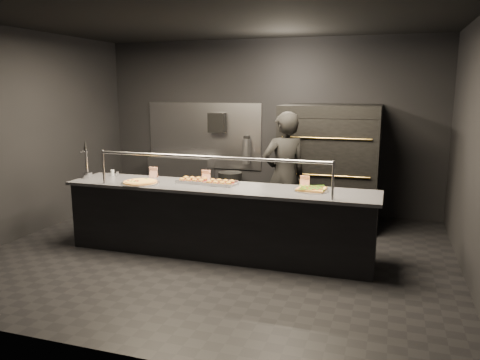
{
  "coord_description": "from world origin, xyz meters",
  "views": [
    {
      "loc": [
        2.08,
        -5.54,
        2.17
      ],
      "look_at": [
        0.24,
        0.2,
        0.98
      ],
      "focal_mm": 35.0,
      "sensor_mm": 36.0,
      "label": 1
    }
  ],
  "objects_px": {
    "service_counter": "(218,220)",
    "trash_bin": "(230,191)",
    "towel_dispenser": "(217,123)",
    "pizza_oven": "(330,165)",
    "slider_tray_a": "(193,180)",
    "round_pizza": "(140,182)",
    "beer_tap": "(87,167)",
    "slider_tray_b": "(221,183)",
    "prep_shelf": "(182,181)",
    "worker": "(284,175)",
    "fire_extinguisher": "(246,151)",
    "square_pizza": "(311,189)"
  },
  "relations": [
    {
      "from": "service_counter",
      "to": "beer_tap",
      "type": "distance_m",
      "value": 2.04
    },
    {
      "from": "beer_tap",
      "to": "trash_bin",
      "type": "relative_size",
      "value": 0.77
    },
    {
      "from": "slider_tray_b",
      "to": "square_pizza",
      "type": "distance_m",
      "value": 1.2
    },
    {
      "from": "prep_shelf",
      "to": "slider_tray_b",
      "type": "height_order",
      "value": "slider_tray_b"
    },
    {
      "from": "towel_dispenser",
      "to": "trash_bin",
      "type": "bearing_deg",
      "value": -36.3
    },
    {
      "from": "towel_dispenser",
      "to": "beer_tap",
      "type": "bearing_deg",
      "value": -113.33
    },
    {
      "from": "pizza_oven",
      "to": "square_pizza",
      "type": "height_order",
      "value": "pizza_oven"
    },
    {
      "from": "fire_extinguisher",
      "to": "round_pizza",
      "type": "relative_size",
      "value": 0.99
    },
    {
      "from": "prep_shelf",
      "to": "towel_dispenser",
      "type": "relative_size",
      "value": 3.43
    },
    {
      "from": "pizza_oven",
      "to": "prep_shelf",
      "type": "xyz_separation_m",
      "value": [
        -2.8,
        0.42,
        -0.52
      ]
    },
    {
      "from": "slider_tray_b",
      "to": "trash_bin",
      "type": "bearing_deg",
      "value": 105.69
    },
    {
      "from": "beer_tap",
      "to": "slider_tray_a",
      "type": "distance_m",
      "value": 1.56
    },
    {
      "from": "worker",
      "to": "trash_bin",
      "type": "bearing_deg",
      "value": -79.91
    },
    {
      "from": "pizza_oven",
      "to": "service_counter",
      "type": "bearing_deg",
      "value": -122.27
    },
    {
      "from": "slider_tray_a",
      "to": "trash_bin",
      "type": "relative_size",
      "value": 0.63
    },
    {
      "from": "square_pizza",
      "to": "slider_tray_a",
      "type": "bearing_deg",
      "value": 177.77
    },
    {
      "from": "pizza_oven",
      "to": "beer_tap",
      "type": "bearing_deg",
      "value": -148.32
    },
    {
      "from": "pizza_oven",
      "to": "slider_tray_b",
      "type": "relative_size",
      "value": 4.25
    },
    {
      "from": "service_counter",
      "to": "towel_dispenser",
      "type": "bearing_deg",
      "value": 110.63
    },
    {
      "from": "slider_tray_b",
      "to": "pizza_oven",
      "type": "bearing_deg",
      "value": 56.32
    },
    {
      "from": "prep_shelf",
      "to": "towel_dispenser",
      "type": "height_order",
      "value": "towel_dispenser"
    },
    {
      "from": "service_counter",
      "to": "fire_extinguisher",
      "type": "bearing_deg",
      "value": 98.3
    },
    {
      "from": "prep_shelf",
      "to": "beer_tap",
      "type": "bearing_deg",
      "value": -98.42
    },
    {
      "from": "square_pizza",
      "to": "service_counter",
      "type": "bearing_deg",
      "value": -175.8
    },
    {
      "from": "service_counter",
      "to": "trash_bin",
      "type": "xyz_separation_m",
      "value": [
        -0.58,
        2.15,
        -0.11
      ]
    },
    {
      "from": "service_counter",
      "to": "beer_tap",
      "type": "height_order",
      "value": "beer_tap"
    },
    {
      "from": "prep_shelf",
      "to": "square_pizza",
      "type": "bearing_deg",
      "value": -38.59
    },
    {
      "from": "square_pizza",
      "to": "slider_tray_b",
      "type": "bearing_deg",
      "value": 179.45
    },
    {
      "from": "beer_tap",
      "to": "fire_extinguisher",
      "type": "bearing_deg",
      "value": 56.79
    },
    {
      "from": "pizza_oven",
      "to": "slider_tray_a",
      "type": "height_order",
      "value": "pizza_oven"
    },
    {
      "from": "service_counter",
      "to": "towel_dispenser",
      "type": "distance_m",
      "value": 2.78
    },
    {
      "from": "round_pizza",
      "to": "beer_tap",
      "type": "bearing_deg",
      "value": 173.31
    },
    {
      "from": "service_counter",
      "to": "worker",
      "type": "bearing_deg",
      "value": 56.59
    },
    {
      "from": "round_pizza",
      "to": "trash_bin",
      "type": "relative_size",
      "value": 0.73
    },
    {
      "from": "towel_dispenser",
      "to": "slider_tray_a",
      "type": "height_order",
      "value": "towel_dispenser"
    },
    {
      "from": "towel_dispenser",
      "to": "trash_bin",
      "type": "distance_m",
      "value": 1.26
    },
    {
      "from": "prep_shelf",
      "to": "beer_tap",
      "type": "xyz_separation_m",
      "value": [
        -0.35,
        -2.36,
        0.62
      ]
    },
    {
      "from": "slider_tray_a",
      "to": "slider_tray_b",
      "type": "distance_m",
      "value": 0.41
    },
    {
      "from": "service_counter",
      "to": "slider_tray_a",
      "type": "height_order",
      "value": "service_counter"
    },
    {
      "from": "service_counter",
      "to": "worker",
      "type": "xyz_separation_m",
      "value": [
        0.65,
        0.99,
        0.46
      ]
    },
    {
      "from": "service_counter",
      "to": "pizza_oven",
      "type": "bearing_deg",
      "value": 57.73
    },
    {
      "from": "beer_tap",
      "to": "slider_tray_b",
      "type": "bearing_deg",
      "value": 4.2
    },
    {
      "from": "fire_extinguisher",
      "to": "service_counter",
      "type": "bearing_deg",
      "value": -81.7
    },
    {
      "from": "trash_bin",
      "to": "worker",
      "type": "xyz_separation_m",
      "value": [
        1.23,
        -1.16,
        0.57
      ]
    },
    {
      "from": "pizza_oven",
      "to": "towel_dispenser",
      "type": "distance_m",
      "value": 2.23
    },
    {
      "from": "beer_tap",
      "to": "round_pizza",
      "type": "xyz_separation_m",
      "value": [
        0.9,
        -0.11,
        -0.14
      ]
    },
    {
      "from": "slider_tray_a",
      "to": "slider_tray_b",
      "type": "xyz_separation_m",
      "value": [
        0.41,
        -0.05,
        -0.0
      ]
    },
    {
      "from": "slider_tray_b",
      "to": "square_pizza",
      "type": "bearing_deg",
      "value": -0.55
    },
    {
      "from": "fire_extinguisher",
      "to": "slider_tray_b",
      "type": "bearing_deg",
      "value": -81.36
    },
    {
      "from": "beer_tap",
      "to": "slider_tray_a",
      "type": "xyz_separation_m",
      "value": [
        1.54,
        0.19,
        -0.13
      ]
    }
  ]
}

